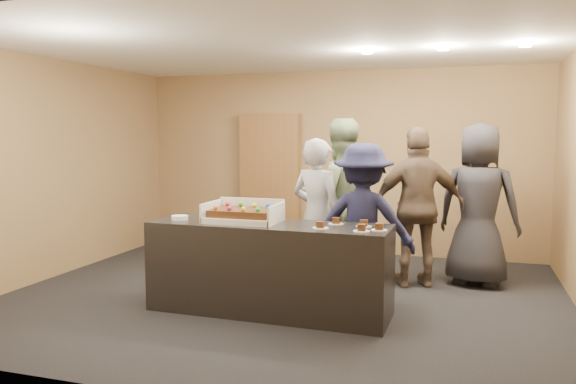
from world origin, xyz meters
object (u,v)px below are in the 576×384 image
Objects in this scene: storage_cabinet at (270,182)px; person_navy_man at (363,223)px; sheet_cake at (243,212)px; plate_stack at (180,218)px; person_brown_extra at (418,207)px; person_dark_suit at (479,205)px; person_server_grey at (317,216)px; cake_box at (244,217)px; serving_counter at (269,268)px; person_sage_man at (339,200)px.

person_navy_man is at bearing -51.50° from storage_cabinet.
sheet_cake reaches higher than plate_stack.
storage_cabinet is 2.82m from person_brown_extra.
plate_stack is 3.44m from person_dark_suit.
person_dark_suit is (1.72, 0.89, 0.09)m from person_server_grey.
storage_cabinet is 2.87× the size of cake_box.
person_navy_man is at bearing 39.87° from person_brown_extra.
serving_counter is 2.68m from person_dark_suit.
sheet_cake is (-0.00, -0.03, 0.05)m from cake_box.
storage_cabinet is 1.24× the size of person_navy_man.
serving_counter is 0.97m from person_server_grey.
storage_cabinet is 1.06× the size of person_sage_man.
storage_cabinet is at bearing -56.25° from person_navy_man.
person_brown_extra is (1.60, 1.45, -0.07)m from sheet_cake.
storage_cabinet reaches higher than serving_counter.
storage_cabinet is at bearing -51.34° from person_brown_extra.
person_dark_suit is at bearing 163.51° from person_sage_man.
serving_counter is 1.15× the size of storage_cabinet.
plate_stack is at bearing -175.48° from sheet_cake.
storage_cabinet is at bearing 104.43° from sheet_cake.
person_navy_man is at bearing 178.88° from person_server_grey.
person_sage_man is at bearing -16.87° from person_brown_extra.
serving_counter is 1.29× the size of person_brown_extra.
person_sage_man reaches higher than person_dark_suit.
person_sage_man is (1.35, 1.48, 0.06)m from plate_stack.
sheet_cake is 0.36× the size of person_server_grey.
serving_counter is 1.26× the size of person_dark_suit.
storage_cabinet is 3.00m from person_navy_man.
cake_box is at bearing -75.43° from storage_cabinet.
storage_cabinet reaches higher than person_brown_extra.
sheet_cake is 0.33× the size of person_brown_extra.
person_navy_man is (0.43, -0.79, -0.14)m from person_sage_man.
person_navy_man is at bearing 38.56° from serving_counter.
person_server_grey is (0.55, 0.80, -0.08)m from cake_box.
person_server_grey is (1.32, -2.15, -0.18)m from storage_cabinet.
person_brown_extra is (2.28, 1.50, 0.01)m from plate_stack.
person_sage_man is (0.12, 0.60, 0.11)m from person_server_grey.
person_navy_man reaches higher than sheet_cake.
person_brown_extra is 0.72m from person_dark_suit.
person_navy_man reaches higher than serving_counter.
cake_box is 0.43× the size of person_navy_man.
serving_counter is at bearing 28.99° from person_brown_extra.
plate_stack is 2.73m from person_brown_extra.
person_sage_man is 1.17× the size of person_navy_man.
serving_counter is at bearing 89.75° from person_server_grey.
person_navy_man is (1.10, 0.63, -0.16)m from sheet_cake.
storage_cabinet reaches higher than sheet_cake.
plate_stack is 1.91m from person_navy_man.
serving_counter is 0.57m from cake_box.
person_server_grey reaches higher than person_navy_man.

